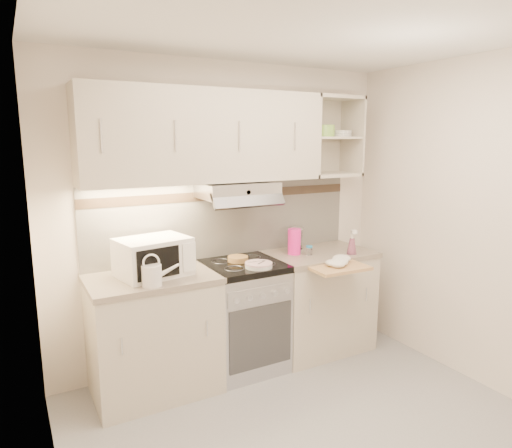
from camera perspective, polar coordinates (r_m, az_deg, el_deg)
name	(u,v)px	position (r m, az deg, el deg)	size (l,w,h in m)	color
ground	(324,441)	(3.22, 8.44, -25.23)	(3.00, 3.00, 0.00)	#97989A
room_shell	(296,179)	(2.93, 4.98, 5.57)	(3.04, 2.84, 2.52)	silver
base_cabinet_left	(154,337)	(3.58, -12.62, -13.59)	(0.90, 0.60, 0.86)	beige
worktop_left	(152,279)	(3.42, -12.93, -6.69)	(0.92, 0.62, 0.04)	gray
base_cabinet_right	(317,302)	(4.21, 7.66, -9.68)	(0.90, 0.60, 0.86)	beige
worktop_right	(318,254)	(4.07, 7.82, -3.73)	(0.92, 0.62, 0.04)	gray
electric_range	(243,316)	(3.82, -1.59, -11.37)	(0.60, 0.60, 0.90)	#B7B7BC
microwave	(153,257)	(3.40, -12.71, -4.03)	(0.55, 0.45, 0.28)	white
watering_can	(153,274)	(3.18, -12.75, -6.15)	(0.26, 0.13, 0.22)	silver
plate_stack	(259,265)	(3.54, 0.33, -5.14)	(0.21, 0.21, 0.05)	silver
bread_loaf	(238,259)	(3.72, -2.27, -4.37)	(0.17, 0.17, 0.04)	#B16C49
pink_pitcher	(294,241)	(3.94, 4.82, -2.19)	(0.12, 0.11, 0.22)	#FA1D96
glass_jar	(297,238)	(4.12, 5.13, -1.78)	(0.10, 0.10, 0.20)	white
spice_jar	(309,250)	(3.94, 6.67, -3.26)	(0.06, 0.06, 0.08)	white
spray_bottle	(352,244)	(4.02, 11.91, -2.46)	(0.09, 0.09, 0.23)	pink
cutting_board	(334,266)	(3.75, 9.74, -5.18)	(0.46, 0.41, 0.03)	#A5764F
dish_towel	(340,261)	(3.71, 10.46, -4.55)	(0.28, 0.24, 0.08)	white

